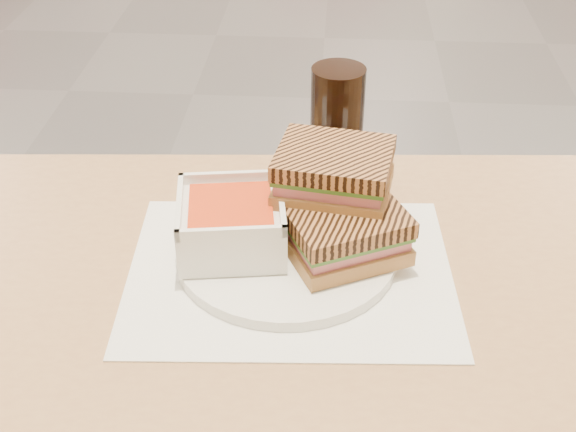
# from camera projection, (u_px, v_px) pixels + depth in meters

# --- Properties ---
(main_table) EXTENTS (1.24, 0.78, 0.75)m
(main_table) POSITION_uv_depth(u_px,v_px,m) (250.00, 384.00, 0.92)
(main_table) COLOR tan
(main_table) RESTS_ON ground
(tray_liner) EXTENTS (0.40, 0.32, 0.00)m
(tray_liner) POSITION_uv_depth(u_px,v_px,m) (290.00, 272.00, 0.91)
(tray_liner) COLOR white
(tray_liner) RESTS_ON main_table
(plate) EXTENTS (0.27, 0.27, 0.01)m
(plate) POSITION_uv_depth(u_px,v_px,m) (286.00, 252.00, 0.93)
(plate) COLOR white
(plate) RESTS_ON tray_liner
(soup_bowl) EXTENTS (0.14, 0.14, 0.07)m
(soup_bowl) POSITION_uv_depth(u_px,v_px,m) (231.00, 225.00, 0.91)
(soup_bowl) COLOR white
(soup_bowl) RESTS_ON plate
(panini_lower) EXTENTS (0.17, 0.16, 0.06)m
(panini_lower) POSITION_uv_depth(u_px,v_px,m) (345.00, 232.00, 0.90)
(panini_lower) COLOR olive
(panini_lower) RESTS_ON plate
(panini_upper) EXTENTS (0.15, 0.13, 0.06)m
(panini_upper) POSITION_uv_depth(u_px,v_px,m) (334.00, 173.00, 0.91)
(panini_upper) COLOR olive
(panini_upper) RESTS_ON panini_lower
(cola_glass) EXTENTS (0.07, 0.07, 0.16)m
(cola_glass) POSITION_uv_depth(u_px,v_px,m) (337.00, 122.00, 1.06)
(cola_glass) COLOR black
(cola_glass) RESTS_ON main_table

